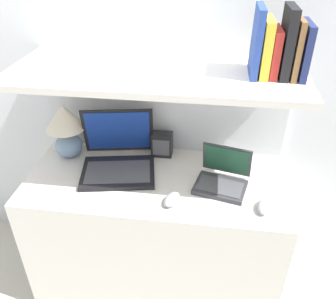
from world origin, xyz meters
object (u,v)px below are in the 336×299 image
computer_mouse (172,199)px  book_red (274,52)px  laptop_small (222,178)px  book_yellow (265,47)px  book_black (287,42)px  book_navy (304,50)px  laptop_large (118,158)px  table_lamp (66,126)px  book_brown (295,48)px  second_mouse (263,207)px  router_box (162,144)px  book_blue (257,41)px

computer_mouse → book_red: (0.36, 0.22, 0.58)m
laptop_small → book_yellow: size_ratio=1.24×
book_black → book_yellow: size_ratio=1.21×
book_navy → laptop_large: bearing=-179.9°
table_lamp → book_red: size_ratio=1.58×
book_navy → book_brown: size_ratio=0.93×
second_mouse → router_box: bearing=142.7°
laptop_large → book_blue: 0.82m
book_black → router_box: bearing=163.9°
router_box → book_blue: book_blue is taller
laptop_large → book_navy: size_ratio=1.93×
second_mouse → laptop_large: bearing=162.0°
second_mouse → book_blue: 0.66m
table_lamp → book_red: bearing=-4.5°
book_brown → computer_mouse: bearing=-152.9°
computer_mouse → book_blue: (0.29, 0.22, 0.62)m
book_black → book_yellow: (-0.07, 0.00, -0.02)m
table_lamp → laptop_small: 0.80m
router_box → computer_mouse: bearing=-75.5°
computer_mouse → book_black: size_ratio=0.45×
table_lamp → second_mouse: size_ratio=2.81×
table_lamp → book_blue: bearing=-4.9°
computer_mouse → book_black: book_black is taller
book_yellow → laptop_small: bearing=-147.8°
computer_mouse → book_black: bearing=29.1°
book_yellow → book_blue: 0.04m
book_brown → book_black: size_ratio=0.85×
book_brown → router_box: bearing=164.9°
laptop_small → book_red: bearing=25.8°
table_lamp → book_blue: size_ratio=1.11×
book_red → laptop_large: bearing=-179.8°
book_brown → laptop_small: bearing=-162.1°
laptop_large → book_navy: book_navy is taller
laptop_small → router_box: (-0.31, 0.22, 0.02)m
laptop_large → book_yellow: 0.83m
book_blue → book_red: bearing=0.0°
router_box → book_navy: bearing=-14.2°
book_navy → laptop_small: bearing=-164.2°
book_red → book_blue: (-0.07, 0.00, 0.04)m
book_navy → book_black: size_ratio=0.79×
table_lamp → book_blue: book_blue is taller
table_lamp → book_black: 1.08m
second_mouse → book_black: 0.66m
computer_mouse → laptop_large: bearing=142.5°
computer_mouse → laptop_small: bearing=35.4°
second_mouse → book_yellow: 0.64m
book_red → book_yellow: 0.04m
laptop_large → laptop_small: 0.51m
table_lamp → laptop_large: bearing=-15.1°
router_box → book_brown: (0.53, -0.14, 0.56)m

